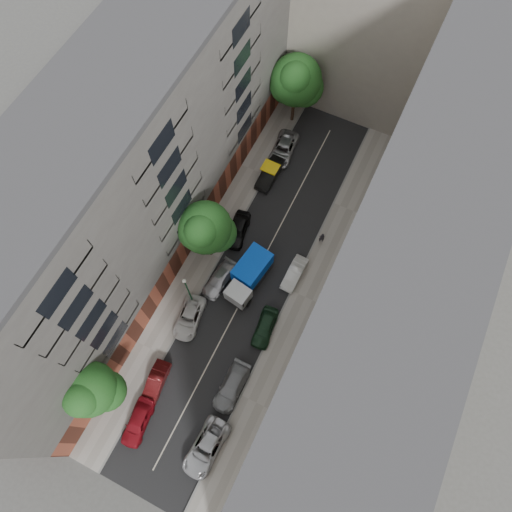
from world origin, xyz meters
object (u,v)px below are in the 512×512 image
Objects in this scene: car_left_5 at (270,173)px; tree_mid at (206,230)px; car_left_0 at (138,422)px; car_right_3 at (294,273)px; car_left_3 at (220,279)px; car_right_0 at (206,448)px; pedestrian at (322,238)px; tree_far at (296,82)px; car_right_1 at (232,387)px; car_right_2 at (265,327)px; tree_near at (91,391)px; car_left_6 at (283,149)px; car_left_1 at (156,382)px; lamp_post at (188,289)px; tarp_truck at (248,275)px; car_left_4 at (238,230)px; car_left_2 at (189,318)px.

tree_mid reaches higher than car_left_5.
car_right_3 is at bearing 63.55° from car_left_0.
car_right_0 is at bearing -59.78° from car_left_3.
pedestrian reaches higher than car_right_3.
car_left_0 is 36.52m from tree_far.
car_right_1 is 12.41m from car_right_3.
tree_far is at bearing 104.06° from car_right_1.
car_right_2 is at bearing -64.76° from car_left_5.
car_right_0 is at bearing -63.05° from tree_mid.
tree_near is (-9.58, -0.16, 5.13)m from car_right_0.
pedestrian reaches higher than car_left_6.
car_left_6 reaches higher than car_left_3.
tree_mid is at bearing 89.67° from car_left_1.
lamp_post reaches higher than car_right_2.
tree_near is 35.51m from tree_far.
car_right_0 is at bearing -82.75° from car_left_6.
car_left_6 is 20.08m from lamp_post.
tarp_truck is 8.60m from pedestrian.
car_right_1 is (5.75, -8.60, 0.05)m from car_left_3.
car_left_3 is 4.64m from lamp_post.
tree_far reaches higher than lamp_post.
pedestrian is at bearing 9.58° from car_left_4.
car_left_3 is at bearing 82.18° from car_left_0.
tarp_truck is at bearing 127.44° from car_right_2.
car_right_0 is at bearing -55.66° from lamp_post.
car_right_1 is 0.53× the size of tree_far.
car_right_3 is 4.76m from pedestrian.
car_left_4 is at bearing -95.43° from car_left_6.
car_right_2 is (0.34, 6.20, 0.02)m from car_right_1.
car_left_1 is 2.53× the size of pedestrian.
lamp_post is at bearing 88.75° from car_left_0.
car_left_1 is 7.24m from car_right_0.
car_left_4 reaches higher than car_left_2.
tree_far is at bearing 116.41° from car_right_3.
car_right_3 is at bearing -23.99° from car_left_4.
tree_near is at bearing -94.75° from tree_mid.
car_left_3 is 0.74× the size of lamp_post.
car_left_5 is at bearing 99.90° from car_left_3.
car_left_4 is 0.52× the size of tree_mid.
car_left_0 reaches higher than car_right_0.
car_left_1 is (-0.35, 3.60, -0.08)m from car_left_0.
car_left_4 is at bearing 86.02° from lamp_post.
car_left_5 is (-0.52, 28.00, 0.02)m from car_left_0.
tarp_truck is 1.48× the size of car_right_2.
tree_far reaches higher than car_left_2.
car_right_3 is at bearing -51.35° from car_left_5.
car_left_4 is 9.19m from lamp_post.
car_left_2 is at bearing -109.57° from tarp_truck.
car_right_2 is 8.16m from lamp_post.
car_right_1 is at bearing 15.42° from car_left_1.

